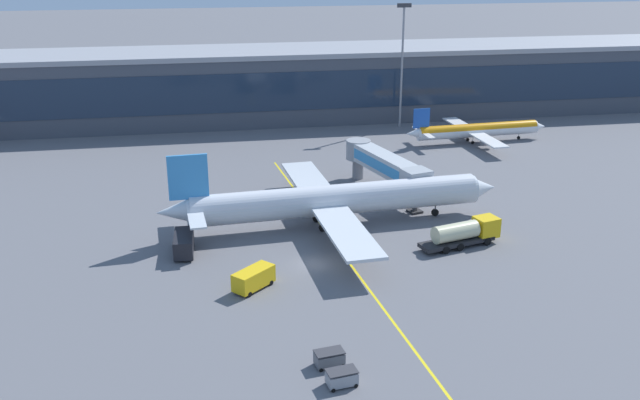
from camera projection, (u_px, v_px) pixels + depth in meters
The scene contains 12 objects.
ground_plane at pixel (312, 264), 84.34m from camera, with size 700.00×700.00×0.00m, color slate.
apron_lead_in_line at pixel (343, 255), 86.87m from camera, with size 0.30×80.00×0.01m, color yellow.
terminal_building at pixel (285, 84), 151.75m from camera, with size 195.53×19.14×14.89m.
main_airliner at pixel (335, 200), 94.65m from camera, with size 46.96×37.44×11.26m.
jet_bridge at pixel (383, 163), 106.64m from camera, with size 8.62×20.32×6.38m.
fuel_tanker at pixel (465, 233), 88.99m from camera, with size 11.08×5.18×3.25m.
crew_van at pixel (253, 278), 77.92m from camera, with size 5.11×4.92×2.30m.
lavatory_truck at pixel (184, 243), 86.86m from camera, with size 2.52×5.88×2.50m.
baggage_cart_0 at pixel (342, 377), 61.13m from camera, with size 2.86×1.98×1.48m.
baggage_cart_1 at pixel (329, 358), 63.97m from camera, with size 2.86×1.98×1.48m.
commuter_jet_far at pixel (477, 130), 134.63m from camera, with size 28.81×22.93×7.16m.
apron_light_mast_0 at pixel (402, 57), 141.96m from camera, with size 2.80×0.50×24.75m.
Camera 1 is at (-12.49, -75.56, 36.17)m, focal length 39.82 mm.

